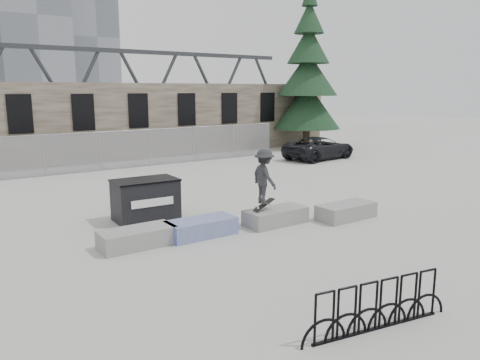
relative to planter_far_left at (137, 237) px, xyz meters
name	(u,v)px	position (x,y,z in m)	size (l,w,h in m)	color
ground	(239,229)	(3.12, -0.25, -0.27)	(120.00, 120.00, 0.00)	#B1B2AD
stone_wall	(77,123)	(3.12, 15.99, 1.99)	(36.00, 2.58, 4.50)	brown
chainlink_fence	(100,151)	(3.12, 12.25, 0.77)	(22.06, 0.06, 2.02)	gray
planter_far_left	(137,237)	(0.00, 0.00, 0.00)	(2.00, 0.90, 0.49)	gray
planter_center_left	(201,227)	(1.86, -0.17, 0.00)	(2.00, 0.90, 0.49)	#3952AD
planter_center_right	(276,216)	(4.37, -0.45, 0.00)	(2.00, 0.90, 0.49)	gray
planter_offset	(346,211)	(6.64, -1.27, 0.00)	(2.00, 0.90, 0.49)	gray
dumpster	(146,199)	(1.27, 2.33, 0.40)	(2.06, 1.32, 1.32)	black
bike_rack	(378,306)	(1.71, -6.54, 0.17)	(3.10, 0.59, 0.90)	black
spruce_tree	(308,80)	(18.42, 13.37, 4.53)	(4.67, 4.67, 11.50)	#38281E
truss_bridge	(68,89)	(13.12, 54.75, 3.86)	(70.00, 3.00, 9.80)	#2D3033
suv	(319,148)	(15.35, 8.87, 0.40)	(2.23, 4.84, 1.35)	black
skateboarder	(264,177)	(3.95, -0.40, 1.27)	(0.78, 1.14, 1.85)	#262729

